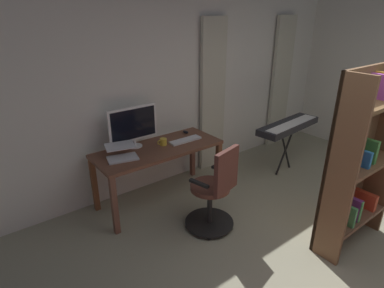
# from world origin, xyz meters

# --- Properties ---
(ground_plane) EXTENTS (7.43, 7.43, 0.00)m
(ground_plane) POSITION_xyz_m (0.00, 0.00, 0.00)
(ground_plane) COLOR gray
(back_room_partition) EXTENTS (5.71, 0.10, 2.64)m
(back_room_partition) POSITION_xyz_m (0.00, -2.71, 1.32)
(back_room_partition) COLOR silver
(back_room_partition) RESTS_ON ground
(curtain_left_panel) EXTENTS (0.44, 0.06, 2.22)m
(curtain_left_panel) POSITION_xyz_m (-1.93, -2.60, 1.11)
(curtain_left_panel) COLOR #BAB9A6
(curtain_left_panel) RESTS_ON ground
(curtain_right_panel) EXTENTS (0.43, 0.06, 2.22)m
(curtain_right_panel) POSITION_xyz_m (-0.36, -2.60, 1.11)
(curtain_right_panel) COLOR #BAB9A6
(curtain_right_panel) RESTS_ON ground
(desk) EXTENTS (1.57, 0.65, 0.74)m
(desk) POSITION_xyz_m (0.82, -2.24, 0.65)
(desk) COLOR brown
(desk) RESTS_ON ground
(office_chair) EXTENTS (0.56, 0.56, 1.01)m
(office_chair) POSITION_xyz_m (0.65, -1.37, 0.46)
(office_chair) COLOR black
(office_chair) RESTS_ON ground
(computer_monitor) EXTENTS (0.63, 0.18, 0.50)m
(computer_monitor) POSITION_xyz_m (1.03, -2.45, 1.02)
(computer_monitor) COLOR white
(computer_monitor) RESTS_ON desk
(computer_keyboard) EXTENTS (0.44, 0.12, 0.02)m
(computer_keyboard) POSITION_xyz_m (0.44, -2.20, 0.75)
(computer_keyboard) COLOR silver
(computer_keyboard) RESTS_ON desk
(laptop) EXTENTS (0.39, 0.38, 0.14)m
(laptop) POSITION_xyz_m (1.31, -2.24, 0.79)
(laptop) COLOR silver
(laptop) RESTS_ON desk
(computer_mouse) EXTENTS (0.06, 0.10, 0.04)m
(computer_mouse) POSITION_xyz_m (0.26, -2.43, 0.76)
(computer_mouse) COLOR black
(computer_mouse) RESTS_ON desk
(mug_tea) EXTENTS (0.13, 0.09, 0.09)m
(mug_tea) POSITION_xyz_m (0.73, -2.27, 0.79)
(mug_tea) COLOR gold
(mug_tea) RESTS_ON desk
(bookshelf) EXTENTS (0.91, 0.30, 1.84)m
(bookshelf) POSITION_xyz_m (-0.34, -0.40, 0.92)
(bookshelf) COLOR brown
(bookshelf) RESTS_ON ground
(piano_keyboard) EXTENTS (1.19, 0.43, 0.80)m
(piano_keyboard) POSITION_xyz_m (-1.11, -1.76, 0.73)
(piano_keyboard) COLOR black
(piano_keyboard) RESTS_ON ground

